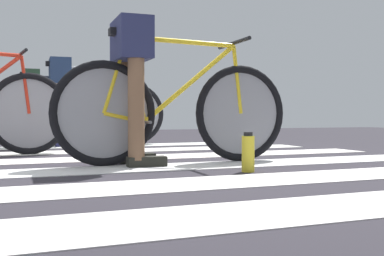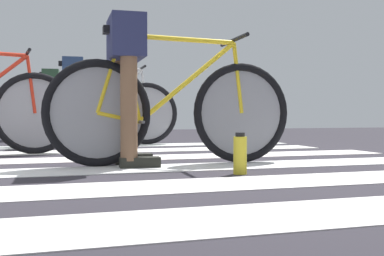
# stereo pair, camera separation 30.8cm
# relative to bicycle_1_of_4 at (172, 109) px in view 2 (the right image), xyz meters

# --- Properties ---
(ground) EXTENTS (18.00, 14.00, 0.02)m
(ground) POSITION_rel_bicycle_1_of_4_xyz_m (-0.62, 0.41, -0.40)
(ground) COLOR #29262D
(crosswalk_markings) EXTENTS (5.39, 4.23, 0.00)m
(crosswalk_markings) POSITION_rel_bicycle_1_of_4_xyz_m (-0.67, 0.17, -0.38)
(crosswalk_markings) COLOR silver
(crosswalk_markings) RESTS_ON ground
(bicycle_1_of_4) EXTENTS (1.74, 0.52, 0.93)m
(bicycle_1_of_4) POSITION_rel_bicycle_1_of_4_xyz_m (0.00, 0.00, 0.00)
(bicycle_1_of_4) COLOR black
(bicycle_1_of_4) RESTS_ON ground
(cyclist_1_of_4) EXTENTS (0.32, 0.42, 1.00)m
(cyclist_1_of_4) POSITION_rel_bicycle_1_of_4_xyz_m (-0.31, 0.01, 0.26)
(cyclist_1_of_4) COLOR brown
(cyclist_1_of_4) RESTS_ON ground
(bicycle_3_of_4) EXTENTS (1.74, 0.52, 0.93)m
(bicycle_3_of_4) POSITION_rel_bicycle_1_of_4_xyz_m (-0.24, 2.24, 0.00)
(bicycle_3_of_4) COLOR black
(bicycle_3_of_4) RESTS_ON ground
(cyclist_3_of_4) EXTENTS (0.33, 0.42, 0.97)m
(cyclist_3_of_4) POSITION_rel_bicycle_1_of_4_xyz_m (-0.55, 2.26, 0.24)
(cyclist_3_of_4) COLOR tan
(cyclist_3_of_4) RESTS_ON ground
(bicycle_4_of_4) EXTENTS (1.74, 0.52, 0.93)m
(bicycle_4_of_4) POSITION_rel_bicycle_1_of_4_xyz_m (-0.46, 3.72, 0.00)
(bicycle_4_of_4) COLOR black
(bicycle_4_of_4) RESTS_ON ground
(cyclist_4_of_4) EXTENTS (0.33, 0.42, 0.97)m
(cyclist_4_of_4) POSITION_rel_bicycle_1_of_4_xyz_m (-0.77, 3.74, 0.24)
(cyclist_4_of_4) COLOR #A87A5B
(cyclist_4_of_4) RESTS_ON ground
(water_bottle) EXTENTS (0.08, 0.08, 0.24)m
(water_bottle) POSITION_rel_bicycle_1_of_4_xyz_m (0.25, -0.62, -0.27)
(water_bottle) COLOR gold
(water_bottle) RESTS_ON ground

